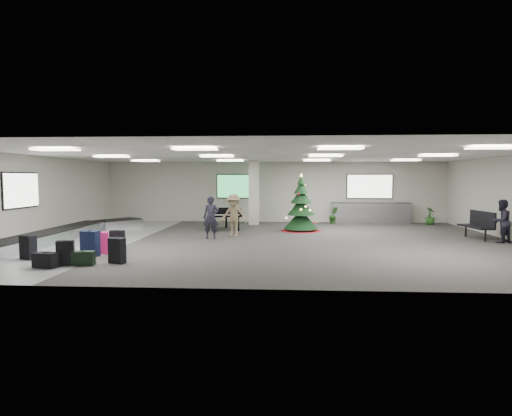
# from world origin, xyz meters

# --- Properties ---
(ground) EXTENTS (18.00, 18.00, 0.00)m
(ground) POSITION_xyz_m (0.00, 0.00, 0.00)
(ground) COLOR #322F2D
(ground) RESTS_ON ground
(room_envelope) EXTENTS (18.02, 14.02, 3.21)m
(room_envelope) POSITION_xyz_m (-0.38, 0.67, 2.33)
(room_envelope) COLOR #B2AEA3
(room_envelope) RESTS_ON ground
(baggage_carousel) EXTENTS (2.28, 9.71, 0.43)m
(baggage_carousel) POSITION_xyz_m (-7.84, -0.08, 0.21)
(baggage_carousel) COLOR silver
(baggage_carousel) RESTS_ON ground
(service_counter) EXTENTS (4.05, 0.65, 1.08)m
(service_counter) POSITION_xyz_m (5.00, 6.65, 0.55)
(service_counter) COLOR silver
(service_counter) RESTS_ON ground
(suitcase_0) EXTENTS (0.49, 0.36, 0.70)m
(suitcase_0) POSITION_xyz_m (-5.35, -4.87, 0.34)
(suitcase_0) COLOR black
(suitcase_0) RESTS_ON ground
(suitcase_1) EXTENTS (0.50, 0.39, 0.71)m
(suitcase_1) POSITION_xyz_m (-4.09, -4.47, 0.35)
(suitcase_1) COLOR black
(suitcase_1) RESTS_ON ground
(pink_suitcase) EXTENTS (0.49, 0.38, 0.70)m
(pink_suitcase) POSITION_xyz_m (-5.13, -3.12, 0.34)
(pink_suitcase) COLOR #FA2071
(pink_suitcase) RESTS_ON ground
(suitcase_3) EXTENTS (0.49, 0.33, 0.71)m
(suitcase_3) POSITION_xyz_m (-4.79, -2.68, 0.34)
(suitcase_3) COLOR black
(suitcase_3) RESTS_ON ground
(navy_suitcase) EXTENTS (0.53, 0.35, 0.79)m
(navy_suitcase) POSITION_xyz_m (-5.27, -3.55, 0.39)
(navy_suitcase) COLOR black
(navy_suitcase) RESTS_ON ground
(suitcase_5) EXTENTS (0.52, 0.42, 0.71)m
(suitcase_5) POSITION_xyz_m (-6.86, -4.08, 0.35)
(suitcase_5) COLOR black
(suitcase_5) RESTS_ON ground
(green_duffel) EXTENTS (0.59, 0.35, 0.40)m
(green_duffel) POSITION_xyz_m (-4.89, -4.79, 0.19)
(green_duffel) COLOR black
(green_duffel) RESTS_ON ground
(suitcase_7) EXTENTS (0.42, 0.24, 0.61)m
(suitcase_7) POSITION_xyz_m (-4.45, -3.65, 0.30)
(suitcase_7) COLOR black
(suitcase_7) RESTS_ON ground
(black_duffel) EXTENTS (0.65, 0.43, 0.42)m
(black_duffel) POSITION_xyz_m (-5.73, -5.16, 0.20)
(black_duffel) COLOR black
(black_duffel) RESTS_ON ground
(christmas_tree) EXTENTS (1.80, 1.80, 2.56)m
(christmas_tree) POSITION_xyz_m (1.25, 3.12, 0.88)
(christmas_tree) COLOR maroon
(christmas_tree) RESTS_ON ground
(grand_piano) EXTENTS (1.62, 1.98, 1.05)m
(grand_piano) POSITION_xyz_m (-2.13, 3.40, 0.75)
(grand_piano) COLOR black
(grand_piano) RESTS_ON ground
(bench) EXTENTS (0.74, 1.75, 1.08)m
(bench) POSITION_xyz_m (7.92, 0.90, 0.61)
(bench) COLOR black
(bench) RESTS_ON ground
(traveler_a) EXTENTS (0.62, 0.43, 1.64)m
(traveler_a) POSITION_xyz_m (-2.31, 0.41, 0.82)
(traveler_a) COLOR black
(traveler_a) RESTS_ON ground
(traveler_b) EXTENTS (1.19, 0.81, 1.70)m
(traveler_b) POSITION_xyz_m (-1.51, 1.09, 0.85)
(traveler_b) COLOR #7C6B4C
(traveler_b) RESTS_ON ground
(traveler_bench) EXTENTS (0.95, 0.88, 1.57)m
(traveler_bench) POSITION_xyz_m (8.32, 0.01, 0.78)
(traveler_bench) COLOR black
(traveler_bench) RESTS_ON ground
(potted_plant_left) EXTENTS (0.58, 0.53, 0.86)m
(potted_plant_left) POSITION_xyz_m (3.05, 6.21, 0.43)
(potted_plant_left) COLOR #143E16
(potted_plant_left) RESTS_ON ground
(potted_plant_right) EXTENTS (0.59, 0.59, 0.88)m
(potted_plant_right) POSITION_xyz_m (7.84, 6.02, 0.44)
(potted_plant_right) COLOR #143E16
(potted_plant_right) RESTS_ON ground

